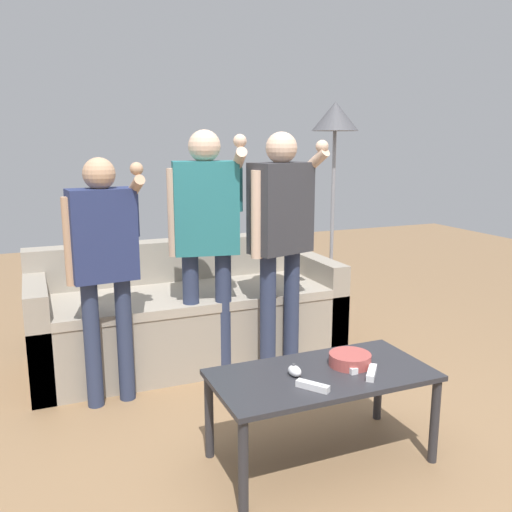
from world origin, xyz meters
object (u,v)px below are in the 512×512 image
Objects in this scene: coffee_table at (322,384)px; player_center at (206,226)px; snack_bowl at (350,359)px; game_remote_wand_near at (346,366)px; player_right at (281,226)px; game_remote_nunchuk at (295,371)px; game_remote_wand_far at (372,373)px; game_remote_wand_spare at (313,386)px; couch at (188,316)px; floor_lamp at (335,132)px; player_left at (104,253)px.

coffee_table is 0.66× the size of player_center.
snack_bowl reaches higher than game_remote_wand_near.
player_right is at bearing 85.47° from snack_bowl.
game_remote_wand_far is (0.33, -0.14, -0.01)m from game_remote_nunchuk.
player_right reaches higher than game_remote_nunchuk.
player_right is at bearing 76.13° from coffee_table.
game_remote_wand_far is 0.33m from game_remote_wand_spare.
game_remote_nunchuk is at bearing 171.65° from coffee_table.
couch is 1.54m from coffee_table.
player_center reaches higher than game_remote_wand_near.
player_right is at bearing 71.83° from game_remote_wand_spare.
game_remote_nunchuk is 0.06× the size of player_right.
game_remote_nunchuk is 0.05× the size of floor_lamp.
snack_bowl is 0.13× the size of player_right.
snack_bowl is 1.48m from player_left.
player_left is at bearing 130.42° from coffee_table.
snack_bowl is at bearing 101.02° from game_remote_wand_far.
snack_bowl reaches higher than coffee_table.
game_remote_wand_spare is at bearing -176.36° from game_remote_wand_far.
player_center reaches higher than player_left.
couch is at bearing 105.25° from snack_bowl.
floor_lamp is 1.27× the size of player_left.
game_remote_nunchuk is 2.27m from floor_lamp.
game_remote_wand_near is (0.27, -0.02, -0.01)m from game_remote_nunchuk.
player_left is at bearing 126.16° from game_remote_nunchuk.
player_right is (1.10, -0.01, 0.09)m from player_left.
snack_bowl is 1.28m from player_center.
player_center is 1.38m from game_remote_wand_spare.
game_remote_nunchuk is at bearing -178.93° from snack_bowl.
player_right is 10.87× the size of game_remote_wand_spare.
couch is 2.03× the size of coffee_table.
game_remote_nunchuk is 0.05× the size of player_center.
game_remote_wand_near reaches higher than coffee_table.
player_center reaches higher than player_right.
player_right reaches higher than game_remote_wand_near.
game_remote_wand_spare is (-0.26, -0.14, 0.00)m from game_remote_wand_near.
snack_bowl is 1.41× the size of game_remote_wand_spare.
player_center is 10.94× the size of game_remote_wand_spare.
coffee_table is 0.58× the size of floor_lamp.
floor_lamp is at bearing 65.44° from game_remote_wand_far.
player_center is (-0.07, 1.11, 0.53)m from game_remote_nunchuk.
player_right is at bearing -0.49° from player_left.
player_left is (-1.03, 0.98, 0.43)m from snack_bowl.
coffee_table is 0.20m from game_remote_wand_spare.
game_remote_wand_far is (0.44, -1.64, 0.16)m from couch.
game_remote_nunchuk is 0.06× the size of player_left.
player_left is 1.48m from game_remote_wand_near.
game_remote_wand_spare is (-0.13, -0.14, 0.07)m from coffee_table.
game_remote_wand_near is at bearing -76.41° from couch.
game_remote_nunchuk is (-0.31, -0.01, -0.01)m from snack_bowl.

